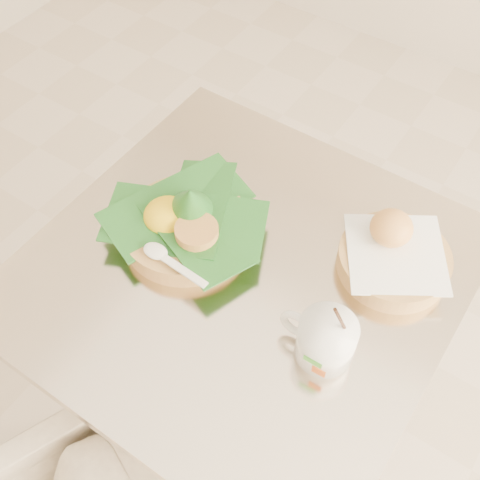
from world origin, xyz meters
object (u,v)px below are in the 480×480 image
Objects in this scene: rice_basket at (185,222)px; bread_basket at (393,255)px; cafe_table at (243,330)px; coffee_mug at (325,339)px.

rice_basket is 1.26× the size of bread_basket.
rice_basket is at bearing -156.36° from bread_basket.
coffee_mug is (0.19, -0.06, 0.26)m from cafe_table.
cafe_table is at bearing -1.55° from rice_basket.
rice_basket is at bearing 178.45° from cafe_table.
bread_basket is at bearing 35.68° from cafe_table.
rice_basket is 1.80× the size of coffee_mug.
coffee_mug is at bearing -18.05° from cafe_table.
bread_basket is at bearing 85.39° from coffee_mug.
coffee_mug is at bearing -11.72° from rice_basket.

